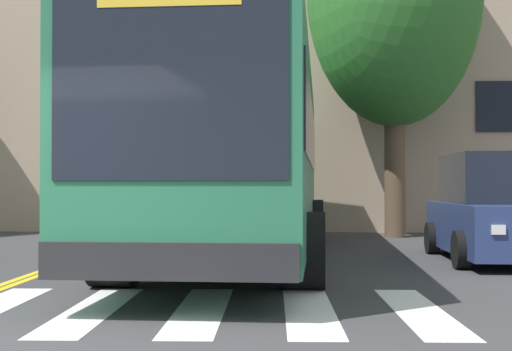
# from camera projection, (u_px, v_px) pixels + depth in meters

# --- Properties ---
(lane_line_yellow_inner) EXTENTS (0.12, 36.00, 0.01)m
(lane_line_yellow_inner) POSITION_uv_depth(u_px,v_px,m) (163.00, 229.00, 21.47)
(lane_line_yellow_inner) COLOR gold
(lane_line_yellow_inner) RESTS_ON ground
(lane_line_yellow_outer) EXTENTS (0.12, 36.00, 0.01)m
(lane_line_yellow_outer) POSITION_uv_depth(u_px,v_px,m) (168.00, 229.00, 21.46)
(lane_line_yellow_outer) COLOR gold
(lane_line_yellow_outer) RESTS_ON ground
(city_bus) EXTENTS (3.39, 12.30, 3.52)m
(city_bus) POSITION_uv_depth(u_px,v_px,m) (241.00, 152.00, 12.80)
(city_bus) COLOR #28704C
(city_bus) RESTS_ON ground
(car_navy_far_lane) EXTENTS (2.00, 4.15, 1.85)m
(car_navy_far_lane) POSITION_uv_depth(u_px,v_px,m) (495.00, 212.00, 12.26)
(car_navy_far_lane) COLOR navy
(car_navy_far_lane) RESTS_ON ground
(car_silver_behind_bus) EXTENTS (2.75, 5.29, 2.24)m
(car_silver_behind_bus) POSITION_uv_depth(u_px,v_px,m) (301.00, 193.00, 22.64)
(car_silver_behind_bus) COLOR #B7BABF
(car_silver_behind_bus) RESTS_ON ground
(building_facade) EXTENTS (39.99, 8.70, 13.89)m
(building_facade) POSITION_uv_depth(u_px,v_px,m) (299.00, 19.00, 24.10)
(building_facade) COLOR tan
(building_facade) RESTS_ON ground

